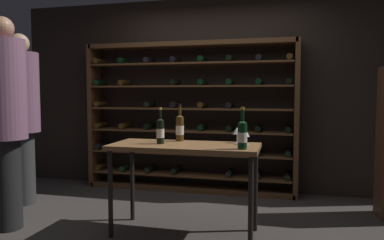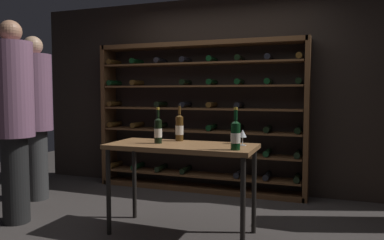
% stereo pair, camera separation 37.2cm
% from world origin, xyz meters
% --- Properties ---
extents(ground_plane, '(9.23, 9.23, 0.00)m').
position_xyz_m(ground_plane, '(0.00, 0.00, 0.00)').
color(ground_plane, '#383330').
extents(back_wall, '(5.78, 0.10, 2.61)m').
position_xyz_m(back_wall, '(0.00, 1.61, 1.30)').
color(back_wall, black).
rests_on(back_wall, ground).
extents(wine_rack, '(2.86, 0.32, 2.00)m').
position_xyz_m(wine_rack, '(-0.35, 1.40, 0.99)').
color(wine_rack, brown).
rests_on(wine_rack, ground).
extents(tasting_table, '(1.37, 0.60, 0.85)m').
position_xyz_m(tasting_table, '(0.01, -0.15, 0.76)').
color(tasting_table, brown).
rests_on(tasting_table, ground).
extents(person_guest_plum_blouse, '(0.40, 0.40, 2.04)m').
position_xyz_m(person_guest_plum_blouse, '(-1.69, -0.43, 1.14)').
color(person_guest_plum_blouse, black).
rests_on(person_guest_plum_blouse, ground).
extents(person_bystander_dark_jacket, '(0.42, 0.42, 2.01)m').
position_xyz_m(person_bystander_dark_jacket, '(-2.11, 0.31, 1.12)').
color(person_bystander_dark_jacket, '#323232').
rests_on(person_bystander_dark_jacket, ground).
extents(wine_bottle_red_label, '(0.08, 0.08, 0.36)m').
position_xyz_m(wine_bottle_red_label, '(0.56, -0.32, 0.98)').
color(wine_bottle_red_label, black).
rests_on(wine_bottle_red_label, tasting_table).
extents(wine_bottle_gold_foil, '(0.08, 0.08, 0.37)m').
position_xyz_m(wine_bottle_gold_foil, '(-0.10, 0.07, 0.98)').
color(wine_bottle_gold_foil, '#4C3314').
rests_on(wine_bottle_gold_foil, tasting_table).
extents(wine_bottle_green_slim, '(0.07, 0.07, 0.34)m').
position_xyz_m(wine_bottle_green_slim, '(-0.22, -0.17, 0.97)').
color(wine_bottle_green_slim, black).
rests_on(wine_bottle_green_slim, tasting_table).
extents(wine_glass_stemmed_right, '(0.07, 0.07, 0.14)m').
position_xyz_m(wine_glass_stemmed_right, '(0.56, -0.03, 0.95)').
color(wine_glass_stemmed_right, silver).
rests_on(wine_glass_stemmed_right, tasting_table).
extents(wine_glass_stemmed_left, '(0.08, 0.08, 0.15)m').
position_xyz_m(wine_glass_stemmed_left, '(0.47, 0.07, 0.96)').
color(wine_glass_stemmed_left, silver).
rests_on(wine_glass_stemmed_left, tasting_table).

